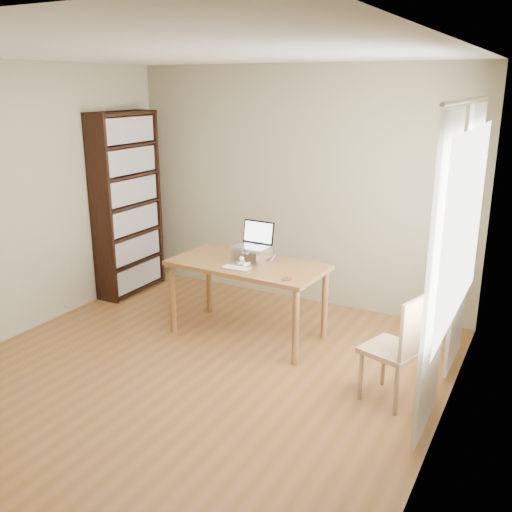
{
  "coord_description": "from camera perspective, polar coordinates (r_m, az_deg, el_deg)",
  "views": [
    {
      "loc": [
        2.54,
        -3.46,
        2.39
      ],
      "look_at": [
        0.13,
        1.05,
        0.84
      ],
      "focal_mm": 40.0,
      "sensor_mm": 36.0,
      "label": 1
    }
  ],
  "objects": [
    {
      "name": "room",
      "position": [
        4.42,
        -7.45,
        2.47
      ],
      "size": [
        4.04,
        4.54,
        2.64
      ],
      "color": "brown",
      "rests_on": "ground"
    },
    {
      "name": "laptop_stand",
      "position": [
        5.48,
        -0.46,
        0.35
      ],
      "size": [
        0.32,
        0.25,
        0.13
      ],
      "rotation": [
        0.0,
        0.0,
        -0.05
      ],
      "color": "silver",
      "rests_on": "desk"
    },
    {
      "name": "desk",
      "position": [
        5.46,
        -0.86,
        -1.61
      ],
      "size": [
        1.51,
        0.81,
        0.75
      ],
      "rotation": [
        0.0,
        0.0,
        -0.05
      ],
      "color": "brown",
      "rests_on": "ground"
    },
    {
      "name": "bookshelf",
      "position": [
        6.78,
        -12.75,
        5.05
      ],
      "size": [
        0.3,
        0.9,
        2.1
      ],
      "color": "black",
      "rests_on": "ground"
    },
    {
      "name": "curtains",
      "position": [
        4.48,
        19.1,
        0.1
      ],
      "size": [
        0.03,
        1.9,
        2.25
      ],
      "color": "white",
      "rests_on": "ground"
    },
    {
      "name": "chair",
      "position": [
        4.53,
        14.31,
        -8.62
      ],
      "size": [
        0.5,
        0.5,
        0.9
      ],
      "rotation": [
        0.0,
        0.0,
        -0.3
      ],
      "color": "tan",
      "rests_on": "ground"
    },
    {
      "name": "keyboard",
      "position": [
        5.25,
        -2.01,
        -1.24
      ],
      "size": [
        0.28,
        0.12,
        0.02
      ],
      "rotation": [
        0.0,
        0.0,
        0.0
      ],
      "color": "silver",
      "rests_on": "desk"
    },
    {
      "name": "coaster",
      "position": [
        4.99,
        3.08,
        -2.33
      ],
      "size": [
        0.1,
        0.1,
        0.01
      ],
      "primitive_type": "cylinder",
      "color": "brown",
      "rests_on": "desk"
    },
    {
      "name": "cat",
      "position": [
        5.49,
        0.05,
        0.21
      ],
      "size": [
        0.25,
        0.48,
        0.16
      ],
      "rotation": [
        0.0,
        0.0,
        -0.22
      ],
      "color": "#4F493E",
      "rests_on": "desk"
    },
    {
      "name": "laptop",
      "position": [
        5.5,
        -0.17,
        1.59
      ],
      "size": [
        0.34,
        0.29,
        0.24
      ],
      "rotation": [
        0.0,
        0.0,
        -0.05
      ],
      "color": "silver",
      "rests_on": "laptop_stand"
    }
  ]
}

